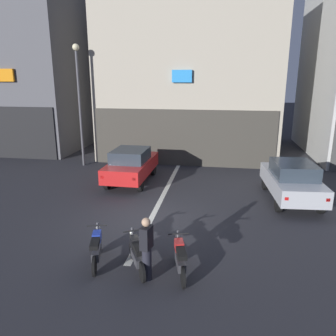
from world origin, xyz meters
TOP-DOWN VIEW (x-y plane):
  - ground_plane at (0.00, 0.00)m, footprint 120.00×120.00m
  - lane_centre_line at (0.00, 6.00)m, footprint 0.20×18.00m
  - building_corner_left at (-12.43, 12.64)m, footprint 10.11×9.78m
  - building_mid_block at (0.24, 12.64)m, footprint 10.66×10.05m
  - car_red_crossing_near at (-1.84, 4.22)m, footprint 1.83×4.13m
  - car_silver_parked_kerbside at (5.29, 2.85)m, footprint 2.06×4.22m
  - street_lamp at (-5.42, 6.84)m, footprint 0.36×0.36m
  - motorcycle_blue_row_leftmost at (-0.84, -2.98)m, footprint 0.60×1.63m
  - motorcycle_black_row_left_mid at (0.30, -3.09)m, footprint 0.83×1.51m
  - motorcycle_red_row_centre at (1.45, -3.10)m, footprint 0.61×1.63m
  - person_by_motorcycles at (0.67, -3.50)m, footprint 0.29×0.40m

SIDE VIEW (x-z plane):
  - ground_plane at x=0.00m, z-range 0.00..0.00m
  - lane_centre_line at x=0.00m, z-range 0.00..0.01m
  - motorcycle_blue_row_leftmost at x=-0.84m, z-range -0.03..0.95m
  - motorcycle_black_row_left_mid at x=0.30m, z-range -0.03..0.95m
  - motorcycle_red_row_centre at x=1.45m, z-range -0.03..0.95m
  - person_by_motorcycles at x=0.67m, z-range 0.02..1.69m
  - car_red_crossing_near at x=-1.84m, z-range 0.07..1.71m
  - car_silver_parked_kerbside at x=5.29m, z-range 0.07..1.71m
  - street_lamp at x=-5.42m, z-range 0.73..7.37m
  - building_mid_block at x=0.24m, z-range -0.01..10.58m
  - building_corner_left at x=-12.43m, z-range -0.01..13.21m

